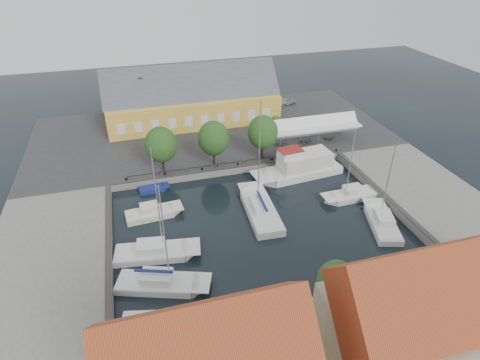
% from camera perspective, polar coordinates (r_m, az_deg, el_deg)
% --- Properties ---
extents(ground, '(140.00, 140.00, 0.00)m').
position_cam_1_polar(ground, '(47.12, 2.01, -5.21)').
color(ground, black).
rests_on(ground, ground).
extents(north_quay, '(56.00, 26.00, 1.00)m').
position_cam_1_polar(north_quay, '(66.15, -4.08, 6.62)').
color(north_quay, '#2D2D30').
rests_on(north_quay, ground).
extents(west_quay, '(12.00, 24.00, 1.00)m').
position_cam_1_polar(west_quay, '(44.83, -25.45, -10.26)').
color(west_quay, slate).
rests_on(west_quay, ground).
extents(east_quay, '(12.00, 24.00, 1.00)m').
position_cam_1_polar(east_quay, '(55.36, 24.96, -1.77)').
color(east_quay, slate).
rests_on(east_quay, ground).
extents(quay_edge_fittings, '(56.00, 24.72, 0.40)m').
position_cam_1_polar(quay_edge_fittings, '(50.27, 0.41, -1.13)').
color(quay_edge_fittings, '#383533').
rests_on(quay_edge_fittings, north_quay).
extents(warehouse, '(28.56, 14.00, 9.55)m').
position_cam_1_polar(warehouse, '(69.14, -7.32, 11.08)').
color(warehouse, gold).
rests_on(warehouse, north_quay).
extents(tent_canopy, '(14.00, 4.00, 2.83)m').
position_cam_1_polar(tent_canopy, '(61.75, 10.47, 7.54)').
color(tent_canopy, white).
rests_on(tent_canopy, north_quay).
extents(quay_trees, '(18.20, 4.20, 6.30)m').
position_cam_1_polar(quay_trees, '(54.17, -3.80, 5.93)').
color(quay_trees, black).
rests_on(quay_trees, north_quay).
extents(car_silver, '(3.78, 1.82, 1.25)m').
position_cam_1_polar(car_silver, '(77.04, 6.61, 11.04)').
color(car_silver, '#A2A5AA').
rests_on(car_silver, north_quay).
extents(car_red, '(1.72, 3.77, 1.20)m').
position_cam_1_polar(car_red, '(58.99, -10.77, 4.10)').
color(car_red, '#5A141F').
rests_on(car_red, north_quay).
extents(center_sailboat, '(3.70, 10.77, 14.29)m').
position_cam_1_polar(center_sailboat, '(47.54, 2.89, -4.32)').
color(center_sailboat, silver).
rests_on(center_sailboat, ground).
extents(trawler, '(13.03, 5.05, 5.00)m').
position_cam_1_polar(trawler, '(55.27, 8.53, 1.67)').
color(trawler, silver).
rests_on(trawler, ground).
extents(east_boat_b, '(7.15, 2.55, 9.81)m').
position_cam_1_polar(east_boat_b, '(51.95, 15.37, -2.27)').
color(east_boat_b, silver).
rests_on(east_boat_b, ground).
extents(east_boat_c, '(4.82, 8.50, 10.54)m').
position_cam_1_polar(east_boat_c, '(48.44, 19.48, -5.76)').
color(east_boat_c, silver).
rests_on(east_boat_c, ground).
extents(west_boat_b, '(6.85, 2.81, 9.38)m').
position_cam_1_polar(west_boat_b, '(48.14, -12.26, -4.74)').
color(west_boat_b, silver).
rests_on(west_boat_b, ground).
extents(west_boat_c, '(9.06, 4.08, 11.79)m').
position_cam_1_polar(west_boat_c, '(42.62, -11.95, -10.17)').
color(west_boat_c, silver).
rests_on(west_boat_c, ground).
extents(west_boat_d, '(9.12, 5.40, 11.78)m').
position_cam_1_polar(west_boat_d, '(39.30, -11.15, -14.37)').
color(west_boat_d, silver).
rests_on(west_boat_d, ground).
extents(launch_sw, '(5.73, 3.24, 0.98)m').
position_cam_1_polar(launch_sw, '(36.68, -12.36, -19.29)').
color(launch_sw, silver).
rests_on(launch_sw, ground).
extents(launch_nw, '(4.03, 1.81, 0.88)m').
position_cam_1_polar(launch_nw, '(52.90, -12.17, -1.36)').
color(launch_nw, navy).
rests_on(launch_nw, ground).
extents(townhouses, '(36.30, 8.50, 12.00)m').
position_cam_1_polar(townhouses, '(29.11, 21.40, -21.40)').
color(townhouses, '#BDB091').
rests_on(townhouses, south_bank).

